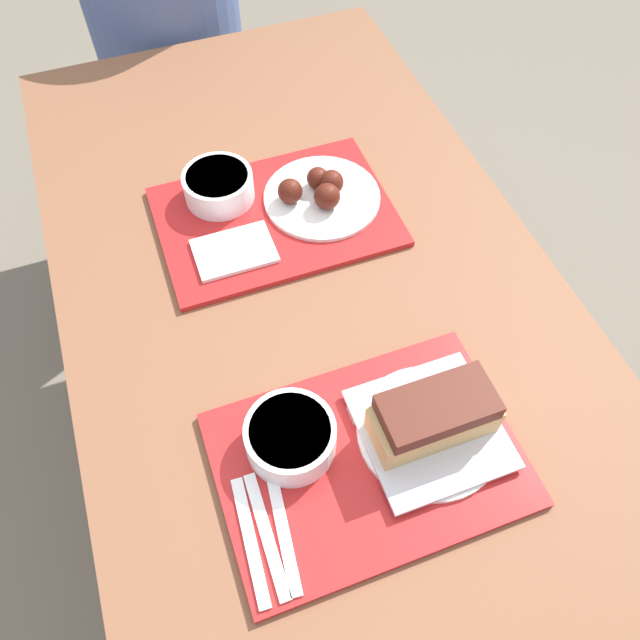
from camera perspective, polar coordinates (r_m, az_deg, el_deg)
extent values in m
plane|color=#706656|center=(1.69, 0.49, -14.97)|extent=(12.00, 12.00, 0.00)
cube|color=brown|center=(1.02, 0.78, -1.23)|extent=(0.82, 1.71, 0.04)
cylinder|color=brown|center=(1.79, -19.13, 8.60)|extent=(0.07, 0.07, 0.72)
cylinder|color=brown|center=(1.87, 2.43, 14.47)|extent=(0.07, 0.07, 0.72)
cube|color=brown|center=(1.98, -10.97, 19.14)|extent=(0.78, 0.28, 0.04)
cylinder|color=brown|center=(2.11, -18.74, 11.59)|extent=(0.06, 0.06, 0.43)
cylinder|color=brown|center=(2.18, -1.25, 16.35)|extent=(0.06, 0.06, 0.43)
cube|color=red|center=(0.90, 4.39, -12.56)|extent=(0.42, 0.29, 0.01)
cube|color=red|center=(1.15, -4.08, 9.42)|extent=(0.42, 0.29, 0.01)
cylinder|color=white|center=(0.87, -2.71, -10.66)|extent=(0.13, 0.13, 0.05)
cylinder|color=beige|center=(0.85, -2.76, -10.12)|extent=(0.11, 0.11, 0.01)
cylinder|color=white|center=(0.91, 9.95, -9.96)|extent=(0.21, 0.21, 0.01)
cube|color=silver|center=(0.90, 10.02, -9.75)|extent=(0.19, 0.19, 0.01)
cube|color=tan|center=(0.88, 10.31, -8.95)|extent=(0.17, 0.07, 0.05)
cube|color=#4C1E14|center=(0.84, 10.71, -7.79)|extent=(0.16, 0.08, 0.03)
cube|color=white|center=(0.85, -4.90, -18.98)|extent=(0.02, 0.17, 0.00)
cube|color=white|center=(0.86, -3.42, -18.52)|extent=(0.03, 0.17, 0.00)
cube|color=white|center=(0.85, -6.39, -19.42)|extent=(0.03, 0.17, 0.00)
cube|color=#A59E93|center=(0.91, 3.82, -8.41)|extent=(0.04, 0.03, 0.01)
cylinder|color=white|center=(1.17, -9.25, 11.98)|extent=(0.13, 0.13, 0.05)
cylinder|color=beige|center=(1.15, -9.39, 12.70)|extent=(0.11, 0.11, 0.01)
cylinder|color=white|center=(1.17, 0.18, 11.17)|extent=(0.21, 0.21, 0.01)
sphere|color=#4C190F|center=(1.16, 1.05, 12.48)|extent=(0.04, 0.04, 0.04)
sphere|color=#4C190F|center=(1.17, -0.20, 12.84)|extent=(0.04, 0.04, 0.04)
sphere|color=#4C190F|center=(1.14, -2.76, 11.69)|extent=(0.04, 0.04, 0.04)
sphere|color=#4C190F|center=(1.13, 0.65, 11.24)|extent=(0.05, 0.05, 0.05)
cube|color=white|center=(1.09, -7.84, 6.27)|extent=(0.14, 0.10, 0.01)
cylinder|color=#4C6093|center=(1.81, -14.22, 26.09)|extent=(0.39, 0.39, 0.55)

